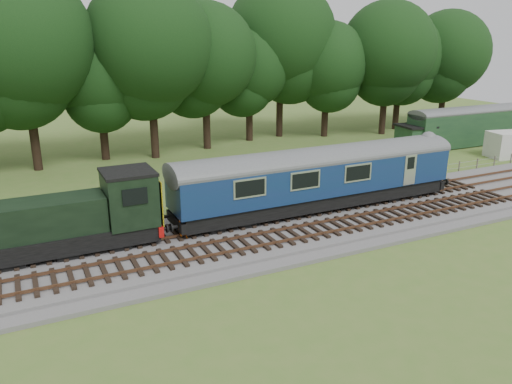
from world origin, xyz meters
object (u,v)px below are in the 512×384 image
dmu_railcar (319,173)px  shunter_loco (74,219)px  parked_coach (473,124)px  worker (184,224)px

dmu_railcar → shunter_loco: size_ratio=2.02×
shunter_loco → parked_coach: size_ratio=0.61×
dmu_railcar → worker: (-8.74, -0.86, -1.46)m
worker → shunter_loco: bearing=172.3°
shunter_loco → worker: 5.33m
parked_coach → dmu_railcar: bearing=-156.3°
worker → parked_coach: parked_coach is taller
dmu_railcar → parked_coach: dmu_railcar is taller
shunter_loco → worker: (5.19, -0.86, -0.83)m
dmu_railcar → parked_coach: bearing=23.0°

